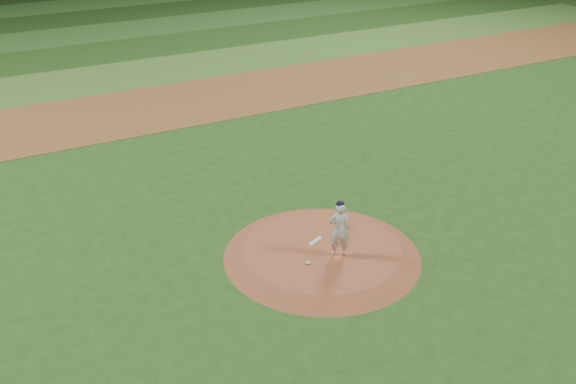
{
  "coord_description": "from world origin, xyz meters",
  "views": [
    {
      "loc": [
        -8.03,
        -12.87,
        9.8
      ],
      "look_at": [
        0.0,
        2.0,
        1.1
      ],
      "focal_mm": 40.0,
      "sensor_mm": 36.0,
      "label": 1
    }
  ],
  "objects_px": {
    "pitching_rubber": "(315,241)",
    "pitcher_on_mound": "(339,229)",
    "pitchers_mound": "(322,252)",
    "rosin_bag": "(308,263)"
  },
  "relations": [
    {
      "from": "pitching_rubber",
      "to": "pitcher_on_mound",
      "type": "bearing_deg",
      "value": -100.43
    },
    {
      "from": "pitching_rubber",
      "to": "pitcher_on_mound",
      "type": "relative_size",
      "value": 0.33
    },
    {
      "from": "pitcher_on_mound",
      "to": "pitchers_mound",
      "type": "bearing_deg",
      "value": 115.81
    },
    {
      "from": "pitcher_on_mound",
      "to": "rosin_bag",
      "type": "bearing_deg",
      "value": -178.5
    },
    {
      "from": "pitcher_on_mound",
      "to": "pitching_rubber",
      "type": "bearing_deg",
      "value": 104.18
    },
    {
      "from": "rosin_bag",
      "to": "pitching_rubber",
      "type": "bearing_deg",
      "value": 49.88
    },
    {
      "from": "pitchers_mound",
      "to": "pitching_rubber",
      "type": "distance_m",
      "value": 0.41
    },
    {
      "from": "pitchers_mound",
      "to": "pitching_rubber",
      "type": "relative_size",
      "value": 10.31
    },
    {
      "from": "pitchers_mound",
      "to": "rosin_bag",
      "type": "relative_size",
      "value": 40.96
    },
    {
      "from": "pitchers_mound",
      "to": "pitcher_on_mound",
      "type": "xyz_separation_m",
      "value": [
        0.23,
        -0.47,
        0.93
      ]
    }
  ]
}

